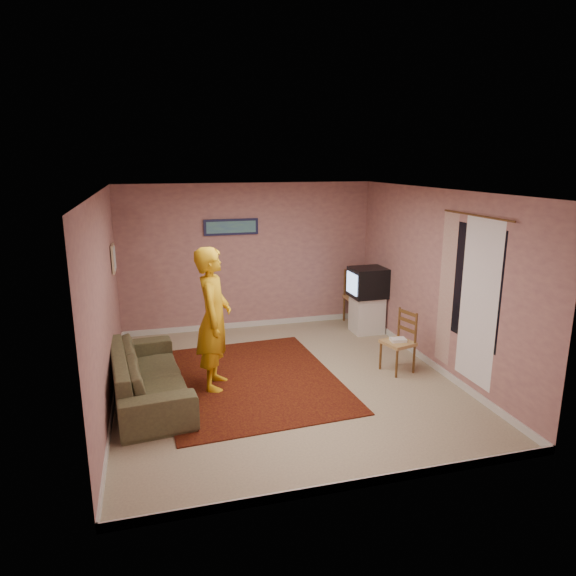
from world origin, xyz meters
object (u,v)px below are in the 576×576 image
object	(u,v)px
chair_a	(358,291)
sofa	(149,375)
crt_tv	(368,282)
chair_b	(398,335)
person	(214,319)
tv_cabinet	(367,314)

from	to	relation	value
chair_a	sofa	world-z (taller)	chair_a
crt_tv	sofa	distance (m)	4.15
chair_b	person	world-z (taller)	person
chair_a	chair_b	xyz separation A→B (m)	(-0.33, -2.28, -0.06)
tv_cabinet	chair_a	bearing A→B (deg)	84.73
tv_cabinet	chair_b	size ratio (longest dim) A/B	1.33
sofa	person	distance (m)	1.08
tv_cabinet	sofa	size ratio (longest dim) A/B	0.30
crt_tv	sofa	xyz separation A→B (m)	(-3.74, -1.70, -0.59)
person	sofa	bearing A→B (deg)	113.52
sofa	chair_a	bearing A→B (deg)	-65.26
chair_b	sofa	xyz separation A→B (m)	(-3.47, 0.04, -0.22)
crt_tv	sofa	world-z (taller)	crt_tv
chair_b	tv_cabinet	bearing A→B (deg)	155.56
chair_a	sofa	distance (m)	4.42
crt_tv	person	world-z (taller)	person
tv_cabinet	sofa	world-z (taller)	tv_cabinet
tv_cabinet	sofa	distance (m)	4.12
chair_b	person	size ratio (longest dim) A/B	0.26
chair_a	crt_tv	bearing A→B (deg)	-96.16
tv_cabinet	crt_tv	xyz separation A→B (m)	(-0.01, -0.00, 0.58)
tv_cabinet	crt_tv	world-z (taller)	crt_tv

